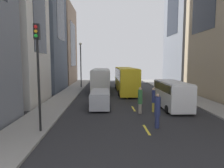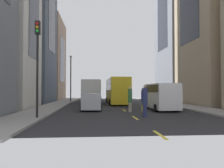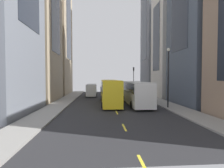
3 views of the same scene
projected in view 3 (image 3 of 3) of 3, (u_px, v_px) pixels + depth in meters
name	position (u px, v px, depth m)	size (l,w,h in m)	color
ground_plane	(111.00, 102.00, 28.86)	(42.40, 42.40, 0.00)	#28282B
sidewalk_west	(158.00, 101.00, 29.41)	(2.91, 44.00, 0.15)	gray
sidewalk_east	(63.00, 102.00, 28.31)	(2.91, 44.00, 0.15)	gray
lane_stripe_0	(106.00, 92.00, 49.80)	(0.16, 2.00, 0.01)	yellow
lane_stripe_1	(107.00, 94.00, 43.81)	(0.16, 2.00, 0.01)	yellow
lane_stripe_2	(109.00, 96.00, 37.83)	(0.16, 2.00, 0.01)	yellow
lane_stripe_3	(110.00, 100.00, 31.85)	(0.16, 2.00, 0.01)	yellow
lane_stripe_4	(113.00, 105.00, 25.87)	(0.16, 2.00, 0.01)	yellow
lane_stripe_5	(117.00, 112.00, 19.89)	(0.16, 2.00, 0.01)	yellow
lane_stripe_6	(124.00, 127.00, 13.91)	(0.16, 2.00, 0.01)	yellow
lane_stripe_7	(143.00, 165.00, 7.93)	(0.16, 2.00, 0.01)	yellow
building_west_0	(160.00, 19.00, 44.48)	(8.17, 8.50, 37.67)	slate
building_west_1	(178.00, 38.00, 35.45)	(8.99, 7.19, 23.79)	beige
building_east_0	(49.00, 16.00, 42.55)	(9.44, 11.13, 37.96)	tan
city_bus_white	(136.00, 91.00, 25.51)	(2.80, 11.11, 3.35)	silver
streetcar_yellow	(110.00, 90.00, 26.72)	(2.70, 12.43, 3.59)	yellow
delivery_van_white	(92.00, 89.00, 37.63)	(2.25, 5.80, 2.58)	white
car_silver_0	(124.00, 92.00, 37.40)	(1.96, 4.67, 1.62)	#B7BABF
pedestrian_crossing_near	(101.00, 90.00, 38.96)	(0.29, 0.29, 2.17)	gold
pedestrian_waiting_curb	(104.00, 89.00, 43.35)	(0.40, 0.40, 2.31)	navy
pedestrian_walking_far	(107.00, 90.00, 39.62)	(0.38, 0.38, 2.29)	gray
traffic_light_near_corner	(134.00, 75.00, 44.54)	(0.32, 0.44, 6.46)	black
streetlamp_near	(168.00, 71.00, 22.37)	(0.44, 0.44, 7.56)	black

